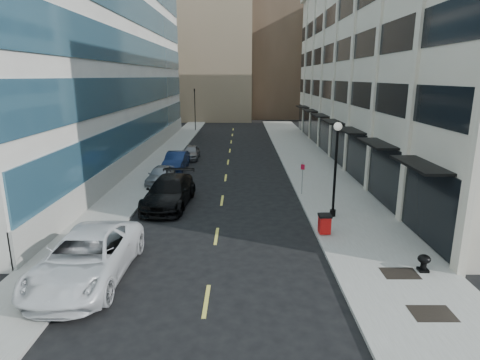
{
  "coord_description": "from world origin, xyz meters",
  "views": [
    {
      "loc": [
        1.25,
        -10.79,
        7.78
      ],
      "look_at": [
        1.18,
        9.77,
        2.46
      ],
      "focal_mm": 30.0,
      "sensor_mm": 36.0,
      "label": 1
    }
  ],
  "objects_px": {
    "sign_post": "(302,173)",
    "car_blue_sedan": "(176,161)",
    "urn_planter": "(424,261)",
    "car_silver_sedan": "(161,175)",
    "traffic_signal": "(194,91)",
    "lamppost": "(336,161)",
    "trash_bin": "(325,223)",
    "car_grey_sedan": "(191,152)",
    "car_white_van": "(87,257)",
    "car_black_pickup": "(169,192)"
  },
  "relations": [
    {
      "from": "sign_post",
      "to": "car_blue_sedan",
      "type": "bearing_deg",
      "value": 160.54
    },
    {
      "from": "urn_planter",
      "to": "sign_post",
      "type": "bearing_deg",
      "value": 106.71
    },
    {
      "from": "car_silver_sedan",
      "to": "car_blue_sedan",
      "type": "height_order",
      "value": "car_blue_sedan"
    },
    {
      "from": "traffic_signal",
      "to": "lamppost",
      "type": "height_order",
      "value": "traffic_signal"
    },
    {
      "from": "trash_bin",
      "to": "urn_planter",
      "type": "distance_m",
      "value": 5.12
    },
    {
      "from": "trash_bin",
      "to": "car_grey_sedan",
      "type": "bearing_deg",
      "value": 112.98
    },
    {
      "from": "car_silver_sedan",
      "to": "lamppost",
      "type": "xyz_separation_m",
      "value": [
        11.2,
        -7.68,
        2.66
      ]
    },
    {
      "from": "traffic_signal",
      "to": "sign_post",
      "type": "xyz_separation_m",
      "value": [
        10.8,
        -33.01,
        -4.15
      ]
    },
    {
      "from": "car_white_van",
      "to": "traffic_signal",
      "type": "bearing_deg",
      "value": 91.64
    },
    {
      "from": "sign_post",
      "to": "urn_planter",
      "type": "distance_m",
      "value": 11.52
    },
    {
      "from": "traffic_signal",
      "to": "urn_planter",
      "type": "xyz_separation_m",
      "value": [
        14.1,
        -44.0,
        -5.14
      ]
    },
    {
      "from": "car_black_pickup",
      "to": "car_grey_sedan",
      "type": "relative_size",
      "value": 1.58
    },
    {
      "from": "traffic_signal",
      "to": "car_silver_sedan",
      "type": "relative_size",
      "value": 1.8
    },
    {
      "from": "car_blue_sedan",
      "to": "urn_planter",
      "type": "distance_m",
      "value": 22.89
    },
    {
      "from": "car_silver_sedan",
      "to": "car_blue_sedan",
      "type": "xyz_separation_m",
      "value": [
        0.45,
        4.59,
        0.1
      ]
    },
    {
      "from": "car_silver_sedan",
      "to": "car_white_van",
      "type": "bearing_deg",
      "value": -84.69
    },
    {
      "from": "car_white_van",
      "to": "car_grey_sedan",
      "type": "distance_m",
      "value": 23.93
    },
    {
      "from": "urn_planter",
      "to": "lamppost",
      "type": "bearing_deg",
      "value": 108.42
    },
    {
      "from": "trash_bin",
      "to": "car_black_pickup",
      "type": "bearing_deg",
      "value": 148.3
    },
    {
      "from": "traffic_signal",
      "to": "trash_bin",
      "type": "relative_size",
      "value": 6.93
    },
    {
      "from": "car_grey_sedan",
      "to": "sign_post",
      "type": "relative_size",
      "value": 1.8
    },
    {
      "from": "car_white_van",
      "to": "car_blue_sedan",
      "type": "relative_size",
      "value": 1.45
    },
    {
      "from": "car_silver_sedan",
      "to": "sign_post",
      "type": "bearing_deg",
      "value": -12.76
    },
    {
      "from": "car_black_pickup",
      "to": "car_silver_sedan",
      "type": "relative_size",
      "value": 1.59
    },
    {
      "from": "traffic_signal",
      "to": "urn_planter",
      "type": "distance_m",
      "value": 46.49
    },
    {
      "from": "car_grey_sedan",
      "to": "car_black_pickup",
      "type": "bearing_deg",
      "value": -89.06
    },
    {
      "from": "traffic_signal",
      "to": "car_grey_sedan",
      "type": "relative_size",
      "value": 1.79
    },
    {
      "from": "car_blue_sedan",
      "to": "car_grey_sedan",
      "type": "distance_m",
      "value": 4.66
    },
    {
      "from": "car_silver_sedan",
      "to": "trash_bin",
      "type": "distance_m",
      "value": 14.49
    },
    {
      "from": "traffic_signal",
      "to": "car_black_pickup",
      "type": "relative_size",
      "value": 1.13
    },
    {
      "from": "lamppost",
      "to": "urn_planter",
      "type": "xyz_separation_m",
      "value": [
        2.2,
        -6.6,
        -2.74
      ]
    },
    {
      "from": "car_grey_sedan",
      "to": "urn_planter",
      "type": "xyz_separation_m",
      "value": [
        12.25,
        -23.48,
        -0.08
      ]
    },
    {
      "from": "car_white_van",
      "to": "lamppost",
      "type": "height_order",
      "value": "lamppost"
    },
    {
      "from": "car_white_van",
      "to": "car_grey_sedan",
      "type": "relative_size",
      "value": 1.71
    },
    {
      "from": "car_grey_sedan",
      "to": "urn_planter",
      "type": "distance_m",
      "value": 26.49
    },
    {
      "from": "car_grey_sedan",
      "to": "traffic_signal",
      "type": "bearing_deg",
      "value": 94.3
    },
    {
      "from": "traffic_signal",
      "to": "lamppost",
      "type": "bearing_deg",
      "value": -72.35
    },
    {
      "from": "car_blue_sedan",
      "to": "lamppost",
      "type": "relative_size",
      "value": 0.85
    },
    {
      "from": "car_silver_sedan",
      "to": "car_blue_sedan",
      "type": "bearing_deg",
      "value": 89.7
    },
    {
      "from": "car_silver_sedan",
      "to": "traffic_signal",
      "type": "bearing_deg",
      "value": 96.66
    },
    {
      "from": "car_white_van",
      "to": "trash_bin",
      "type": "bearing_deg",
      "value": 24.15
    },
    {
      "from": "car_black_pickup",
      "to": "car_grey_sedan",
      "type": "distance_m",
      "value": 14.58
    },
    {
      "from": "traffic_signal",
      "to": "car_silver_sedan",
      "type": "xyz_separation_m",
      "value": [
        0.7,
        -29.71,
        -5.06
      ]
    },
    {
      "from": "traffic_signal",
      "to": "car_grey_sedan",
      "type": "distance_m",
      "value": 21.21
    },
    {
      "from": "car_white_van",
      "to": "sign_post",
      "type": "height_order",
      "value": "sign_post"
    },
    {
      "from": "car_white_van",
      "to": "sign_post",
      "type": "distance_m",
      "value": 15.25
    },
    {
      "from": "traffic_signal",
      "to": "trash_bin",
      "type": "distance_m",
      "value": 41.76
    },
    {
      "from": "car_white_van",
      "to": "car_grey_sedan",
      "type": "bearing_deg",
      "value": 87.99
    },
    {
      "from": "car_silver_sedan",
      "to": "trash_bin",
      "type": "xyz_separation_m",
      "value": [
        10.2,
        -10.29,
        0.03
      ]
    },
    {
      "from": "trash_bin",
      "to": "urn_planter",
      "type": "bearing_deg",
      "value": -53.3
    }
  ]
}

